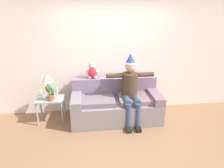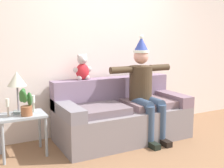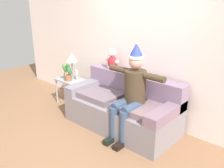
{
  "view_description": "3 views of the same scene",
  "coord_description": "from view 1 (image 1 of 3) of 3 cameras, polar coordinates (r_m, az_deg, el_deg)",
  "views": [
    {
      "loc": [
        -0.54,
        -2.95,
        2.3
      ],
      "look_at": [
        -0.11,
        0.82,
        0.91
      ],
      "focal_mm": 31.44,
      "sensor_mm": 36.0,
      "label": 1
    },
    {
      "loc": [
        -2.01,
        -2.53,
        1.51
      ],
      "look_at": [
        -0.26,
        0.82,
        0.88
      ],
      "focal_mm": 44.96,
      "sensor_mm": 36.0,
      "label": 2
    },
    {
      "loc": [
        2.45,
        -2.02,
        2.16
      ],
      "look_at": [
        -0.15,
        0.89,
        0.78
      ],
      "focal_mm": 39.82,
      "sensor_mm": 36.0,
      "label": 3
    }
  ],
  "objects": [
    {
      "name": "side_table",
      "position": [
        4.49,
        -17.52,
        -5.1
      ],
      "size": [
        0.58,
        0.41,
        0.55
      ],
      "color": "#949EA7",
      "rests_on": "ground_plane"
    },
    {
      "name": "person_seated",
      "position": [
        4.17,
        5.43,
        -1.17
      ],
      "size": [
        1.02,
        0.77,
        1.54
      ],
      "color": "#433322",
      "rests_on": "ground_plane"
    },
    {
      "name": "ground_plane",
      "position": [
        3.78,
        3.18,
        -17.38
      ],
      "size": [
        10.0,
        10.0,
        0.0
      ],
      "primitive_type": "plane",
      "color": "#8A6244"
    },
    {
      "name": "table_lamp",
      "position": [
        4.38,
        -18.3,
        1.36
      ],
      "size": [
        0.24,
        0.24,
        0.53
      ],
      "color": "gray",
      "rests_on": "side_table"
    },
    {
      "name": "couch",
      "position": [
        4.45,
        1.1,
        -5.84
      ],
      "size": [
        1.94,
        0.91,
        0.89
      ],
      "color": "gray",
      "rests_on": "ground_plane"
    },
    {
      "name": "candle_short",
      "position": [
        4.4,
        -15.69,
        -2.1
      ],
      "size": [
        0.04,
        0.04,
        0.22
      ],
      "color": "beige",
      "rests_on": "side_table"
    },
    {
      "name": "teddy_bear",
      "position": [
        4.42,
        -5.76,
        3.79
      ],
      "size": [
        0.29,
        0.17,
        0.38
      ],
      "color": "red",
      "rests_on": "couch"
    },
    {
      "name": "back_wall",
      "position": [
        4.63,
        0.3,
        8.33
      ],
      "size": [
        7.0,
        0.1,
        2.7
      ],
      "primitive_type": "cube",
      "color": "silver",
      "rests_on": "ground_plane"
    },
    {
      "name": "candle_tall",
      "position": [
        4.41,
        -19.94,
        -2.52
      ],
      "size": [
        0.04,
        0.04,
        0.22
      ],
      "color": "beige",
      "rests_on": "side_table"
    },
    {
      "name": "potted_plant",
      "position": [
        4.3,
        -17.53,
        -2.54
      ],
      "size": [
        0.2,
        0.23,
        0.35
      ],
      "color": "#975937",
      "rests_on": "side_table"
    }
  ]
}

